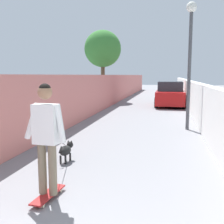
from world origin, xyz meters
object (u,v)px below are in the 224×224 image
person_skateboarder (46,131)px  tree_left_mid (103,49)px  skateboard (48,195)px  dog (66,150)px  lamp_post (190,44)px  car_near (170,94)px

person_skateboarder → tree_left_mid: bearing=10.6°
skateboard → dog: dog is taller
person_skateboarder → lamp_post: bearing=-22.0°
skateboard → dog: 1.87m
lamp_post → person_skateboarder: size_ratio=2.54×
skateboard → person_skateboarder: person_skateboarder is taller
person_skateboarder → car_near: person_skateboarder is taller
lamp_post → skateboard: lamp_post is taller
tree_left_mid → skateboard: bearing=-169.4°
tree_left_mid → skateboard: (-16.42, -3.09, -3.79)m
lamp_post → skateboard: 7.31m
lamp_post → dog: bearing=146.5°
lamp_post → dog: lamp_post is taller
skateboard → person_skateboarder: 1.03m
person_skateboarder → skateboard: bearing=20.6°
tree_left_mid → lamp_post: 11.67m
dog → car_near: size_ratio=0.49×
skateboard → car_near: (13.99, -1.90, 0.65)m
tree_left_mid → lamp_post: bearing=-151.3°
person_skateboarder → car_near: bearing=-7.8°
person_skateboarder → dog: person_skateboarder is taller
skateboard → dog: (1.81, 0.41, 0.21)m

